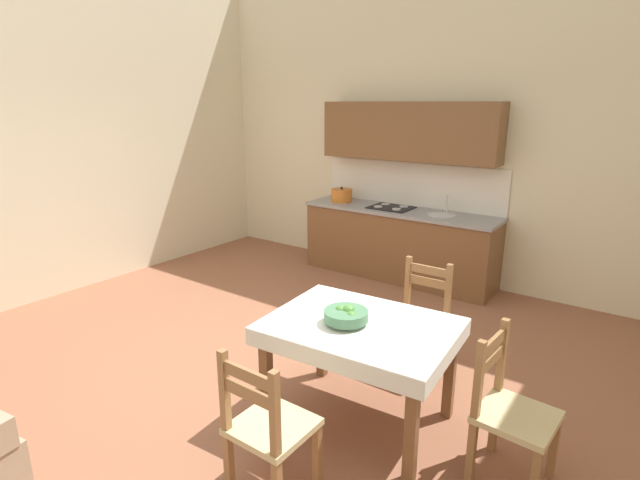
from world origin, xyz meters
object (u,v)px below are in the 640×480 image
Objects in this scene: dining_chair_kitchen_side at (419,320)px; dining_table at (360,341)px; dining_chair_window_side at (510,412)px; fruit_bowl at (346,315)px; kitchen_cabinetry at (401,212)px; dining_chair_camera_side at (268,428)px.

dining_table is at bearing -92.33° from dining_chair_kitchen_side.
dining_chair_window_side is at bearing -41.24° from dining_chair_kitchen_side.
dining_chair_kitchen_side is at bearing 83.30° from fruit_bowl.
dining_table is at bearing -68.12° from kitchen_cabinetry.
dining_table is at bearing -177.28° from dining_chair_window_side.
dining_table is at bearing 39.92° from fruit_bowl.
dining_chair_camera_side is at bearing -92.85° from dining_chair_kitchen_side.
dining_table is 0.22m from fruit_bowl.
dining_chair_kitchen_side reaches higher than dining_table.
dining_chair_camera_side is at bearing -73.72° from kitchen_cabinetry.
kitchen_cabinetry reaches higher than dining_chair_camera_side.
fruit_bowl is at bearing -140.08° from dining_table.
dining_chair_kitchen_side is 3.10× the size of fruit_bowl.
dining_chair_window_side is (1.00, 0.05, -0.17)m from dining_table.
kitchen_cabinetry reaches higher than dining_table.
kitchen_cabinetry reaches higher than dining_chair_kitchen_side.
dining_table is 1.41× the size of dining_chair_kitchen_side.
dining_chair_camera_side is at bearing -138.22° from dining_chair_window_side.
kitchen_cabinetry is 2.68× the size of dining_chair_kitchen_side.
dining_chair_camera_side reaches higher than dining_table.
dining_table is 4.38× the size of fruit_bowl.
dining_chair_window_side is (2.15, -2.81, -0.41)m from kitchen_cabinetry.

